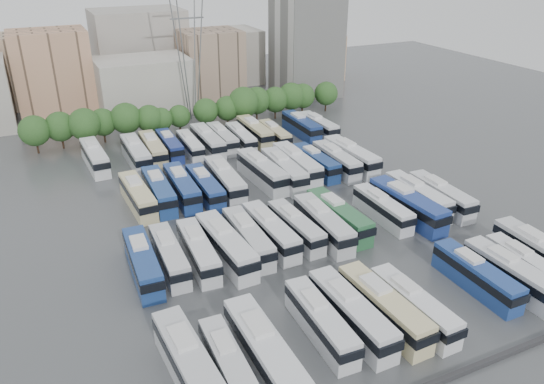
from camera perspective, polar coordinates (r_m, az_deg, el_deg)
name	(u,v)px	position (r m, az deg, el deg)	size (l,w,h in m)	color
ground	(288,218)	(74.29, 1.76, -2.86)	(220.00, 220.00, 0.00)	#424447
parapet	(455,375)	(52.41, 19.12, -18.10)	(56.00, 0.50, 0.50)	#2D2D30
tree_line	(196,110)	(109.25, -8.13, 8.72)	(66.51, 7.73, 8.14)	black
city_buildings	(126,67)	(134.80, -15.47, 12.82)	(102.00, 35.00, 20.00)	#9E998E
apartment_tower	(306,42)	(134.47, 3.71, 15.85)	(14.00, 14.00, 26.00)	silver
electricity_pylon	(188,31)	(114.03, -9.06, 16.77)	(9.00, 6.91, 33.83)	slate
bus_r0_s0	(190,365)	(48.71, -8.85, -17.88)	(3.47, 13.05, 4.06)	silver
bus_r0_s1	(229,365)	(48.77, -4.69, -18.05)	(2.67, 10.91, 3.40)	silver
bus_r0_s2	(265,352)	(49.21, -0.77, -16.86)	(2.93, 13.36, 4.19)	silver
bus_r0_s4	(321,321)	(53.07, 5.26, -13.68)	(2.92, 11.70, 3.64)	silver
bus_r0_s5	(351,313)	(54.17, 8.53, -12.74)	(2.92, 12.66, 3.96)	silver
bus_r0_s6	(383,307)	(55.49, 11.89, -12.00)	(3.20, 12.73, 3.97)	beige
bus_r0_s7	(414,305)	(56.63, 14.99, -11.69)	(2.92, 11.78, 3.67)	silver
bus_r0_s10	(477,275)	(63.29, 21.14, -8.34)	(2.60, 11.73, 3.68)	navy
bus_r0_s11	(511,274)	(64.83, 24.34, -8.03)	(2.94, 12.27, 3.83)	silver
bus_r0_s12	(526,265)	(67.52, 25.64, -7.12)	(2.82, 11.01, 3.43)	silver
bus_r0_s13	(540,253)	(70.17, 26.91, -5.86)	(3.34, 12.95, 4.03)	silver
bus_r1_s0	(143,262)	(62.96, -13.74, -7.31)	(3.19, 12.41, 3.86)	navy
bus_r1_s1	(169,255)	(63.75, -10.99, -6.70)	(2.92, 11.63, 3.62)	silver
bus_r1_s2	(198,250)	(64.04, -7.94, -6.25)	(3.15, 11.89, 3.70)	silver
bus_r1_s3	(226,245)	(64.29, -4.97, -5.73)	(3.51, 13.25, 4.12)	silver
bus_r1_s4	(248,237)	(66.01, -2.60, -4.90)	(2.98, 12.25, 3.82)	silver
bus_r1_s5	(271,231)	(67.34, -0.15, -4.20)	(2.98, 12.33, 3.85)	silver
bus_r1_s6	(296,227)	(68.65, 2.58, -3.73)	(2.93, 11.58, 3.61)	silver
bus_r1_s7	(323,223)	(69.23, 5.53, -3.39)	(3.31, 12.81, 3.99)	silver
bus_r1_s8	(338,216)	(71.36, 7.17, -2.55)	(3.18, 12.73, 3.97)	#2C673D
bus_r1_s10	(383,208)	(74.77, 11.81, -1.71)	(2.53, 11.43, 3.58)	silver
bus_r1_s11	(407,205)	(75.74, 14.35, -1.33)	(3.65, 13.83, 4.30)	navy
bus_r1_s12	(418,196)	(79.17, 15.40, -0.39)	(2.81, 12.55, 3.93)	silver
bus_r1_s13	(441,195)	(80.39, 17.72, -0.33)	(3.05, 12.40, 3.87)	silver
bus_r2_s1	(138,196)	(78.83, -14.24, -0.38)	(3.14, 12.51, 3.90)	beige
bus_r2_s2	(159,190)	(79.73, -12.08, 0.18)	(3.18, 12.74, 3.97)	navy
bus_r2_s3	(182,187)	(80.28, -9.68, 0.58)	(3.14, 12.80, 3.99)	navy
bus_r2_s4	(205,186)	(80.00, -7.21, 0.59)	(2.79, 12.16, 3.80)	navy
bus_r2_s5	(225,180)	(81.55, -5.11, 1.34)	(3.53, 13.44, 4.18)	silver
bus_r2_s7	(262,171)	(84.29, -1.09, 2.27)	(3.51, 13.54, 4.21)	silver
bus_r2_s8	(284,170)	(84.73, 1.27, 2.37)	(3.49, 13.31, 4.14)	silver
bus_r2_s9	(297,164)	(87.16, 2.69, 3.05)	(3.22, 13.50, 4.22)	silver
bus_r2_s10	(316,162)	(88.66, 4.73, 3.24)	(2.87, 12.08, 3.77)	navy
bus_r2_s11	(336,160)	(89.58, 6.93, 3.41)	(2.95, 12.46, 3.89)	silver
bus_r2_s12	(351,156)	(91.36, 8.50, 3.87)	(3.30, 13.51, 4.21)	silver
bus_r3_s0	(95,157)	(95.25, -18.53, 3.63)	(3.31, 12.82, 3.99)	silver
bus_r3_s2	(136,153)	(94.65, -14.43, 4.07)	(2.88, 13.08, 4.10)	silver
bus_r3_s3	(153,149)	(96.21, -12.68, 4.55)	(3.09, 12.63, 3.94)	#CCBE8C
bus_r3_s4	(170,145)	(97.82, -10.96, 4.97)	(2.75, 11.67, 3.65)	navy
bus_r3_s5	(190,145)	(97.40, -8.79, 4.99)	(2.67, 11.05, 3.45)	silver
bus_r3_s6	(208,141)	(98.19, -6.93, 5.46)	(2.93, 12.96, 4.06)	silver
bus_r3_s7	(222,138)	(99.96, -5.37, 5.80)	(2.74, 11.87, 3.71)	silver
bus_r3_s8	(241,138)	(100.13, -3.37, 5.86)	(2.99, 11.54, 3.59)	silver
bus_r3_s9	(255,132)	(102.72, -1.87, 6.52)	(2.96, 12.76, 3.99)	#CABF8B
bus_r3_s10	(274,134)	(102.06, 0.27, 6.26)	(2.77, 11.20, 3.49)	beige
bus_r3_s12	(301,126)	(106.08, 3.18, 7.10)	(2.89, 12.66, 3.96)	navy
bus_r3_s13	(318,126)	(106.83, 5.00, 7.12)	(2.84, 11.99, 3.75)	silver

